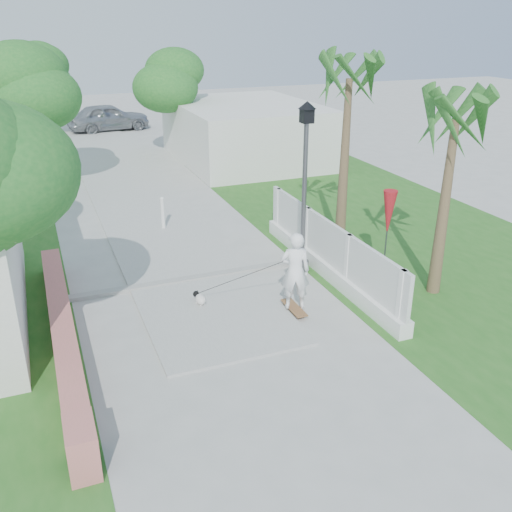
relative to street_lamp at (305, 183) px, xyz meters
name	(u,v)px	position (x,y,z in m)	size (l,w,h in m)	color
ground	(289,423)	(-2.90, -5.50, -2.43)	(90.00, 90.00, 0.00)	#B7B7B2
path_strip	(111,160)	(-2.90, 14.50, -2.40)	(3.20, 36.00, 0.06)	#B7B7B2
curb	(192,279)	(-2.90, 0.50, -2.38)	(6.50, 0.25, 0.10)	#999993
grass_right	(381,223)	(4.10, 2.50, -2.42)	(8.00, 20.00, 0.01)	#27621F
pink_wall	(65,342)	(-6.20, -1.95, -2.11)	(0.45, 8.20, 0.80)	#D56D6F
lattice_fence	(328,256)	(0.50, -0.50, -1.88)	(0.35, 7.00, 1.50)	white
building_right	(245,132)	(3.10, 12.50, -1.13)	(6.00, 8.00, 2.60)	silver
street_lamp	(305,183)	(0.00, 0.00, 0.00)	(0.44, 0.44, 4.44)	#59595E
bollard	(163,212)	(-2.70, 4.50, -1.84)	(0.14, 0.14, 1.09)	white
patio_umbrella	(389,214)	(1.90, -1.00, -0.74)	(0.36, 0.36, 2.30)	#59595E
tree_path_left	(34,89)	(-5.88, 10.48, 1.39)	(3.40, 3.40, 5.23)	#4C3826
tree_path_right	(174,81)	(0.32, 14.48, 1.07)	(3.00, 3.00, 4.79)	#4C3826
tree_path_far	(31,67)	(-5.68, 20.48, 1.39)	(3.20, 3.20, 5.17)	#4C3826
palm_far	(349,91)	(1.70, 1.00, 2.06)	(1.80, 1.80, 5.30)	brown
palm_near	(454,131)	(2.50, -2.30, 1.53)	(1.80, 1.80, 4.70)	brown
skateboarder	(251,277)	(-2.02, -1.47, -1.61)	(2.32, 1.72, 1.94)	#8F5E39
dog	(200,299)	(-3.09, -0.90, -2.24)	(0.32, 0.49, 0.35)	white
parked_car	(108,117)	(-1.82, 22.26, -1.64)	(1.86, 4.62, 1.57)	#96979D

